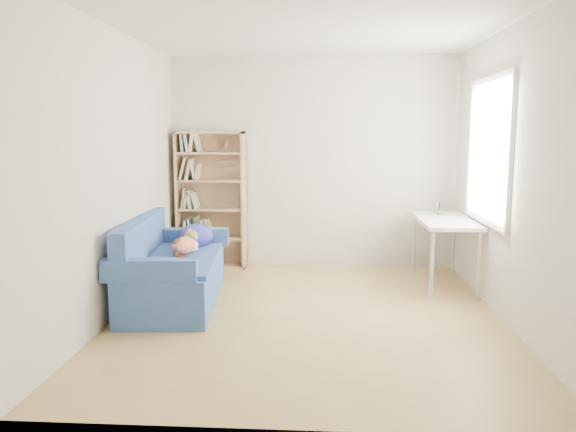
# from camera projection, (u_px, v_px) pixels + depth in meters

# --- Properties ---
(ground) EXTENTS (4.00, 4.00, 0.00)m
(ground) POSITION_uv_depth(u_px,v_px,m) (308.00, 316.00, 5.15)
(ground) COLOR #9D7E47
(ground) RESTS_ON ground
(room_shell) EXTENTS (3.54, 4.04, 2.62)m
(room_shell) POSITION_uv_depth(u_px,v_px,m) (320.00, 137.00, 4.94)
(room_shell) COLOR silver
(room_shell) RESTS_ON ground
(sofa) EXTENTS (0.95, 1.77, 0.84)m
(sofa) POSITION_uv_depth(u_px,v_px,m) (172.00, 270.00, 5.56)
(sofa) COLOR navy
(sofa) RESTS_ON ground
(bookshelf) EXTENTS (0.84, 0.26, 1.69)m
(bookshelf) POSITION_uv_depth(u_px,v_px,m) (211.00, 205.00, 6.95)
(bookshelf) COLOR tan
(bookshelf) RESTS_ON ground
(desk) EXTENTS (0.56, 1.22, 0.75)m
(desk) POSITION_uv_depth(u_px,v_px,m) (445.00, 225.00, 6.09)
(desk) COLOR silver
(desk) RESTS_ON ground
(pen_cup) EXTENTS (0.08, 0.08, 0.15)m
(pen_cup) POSITION_uv_depth(u_px,v_px,m) (438.00, 209.00, 6.40)
(pen_cup) COLOR white
(pen_cup) RESTS_ON desk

